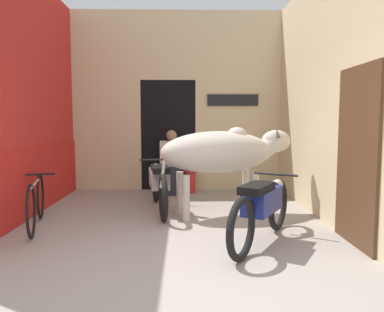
# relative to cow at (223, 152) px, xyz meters

# --- Properties ---
(ground_plane) EXTENTS (30.00, 30.00, 0.00)m
(ground_plane) POSITION_rel_cow_xyz_m (-0.76, -2.25, -0.98)
(ground_plane) COLOR #9E9389
(wall_left_shopfront) EXTENTS (0.25, 4.44, 3.74)m
(wall_left_shopfront) POSITION_rel_cow_xyz_m (-3.02, -0.04, 0.83)
(wall_left_shopfront) COLOR red
(wall_left_shopfront) RESTS_ON ground_plane
(wall_back_with_doorway) EXTENTS (4.36, 0.93, 3.74)m
(wall_back_with_doorway) POSITION_rel_cow_xyz_m (-0.83, 2.46, 0.61)
(wall_back_with_doorway) COLOR beige
(wall_back_with_doorway) RESTS_ON ground_plane
(wall_right_with_door) EXTENTS (0.22, 4.44, 3.74)m
(wall_right_with_door) POSITION_rel_cow_xyz_m (1.51, -0.07, 0.86)
(wall_right_with_door) COLOR beige
(wall_right_with_door) RESTS_ON ground_plane
(cow) EXTENTS (2.18, 1.11, 1.37)m
(cow) POSITION_rel_cow_xyz_m (0.00, 0.00, 0.00)
(cow) COLOR beige
(cow) RESTS_ON ground_plane
(motorcycle_near) EXTENTS (1.08, 1.73, 0.79)m
(motorcycle_near) POSITION_rel_cow_xyz_m (0.32, -1.38, -0.53)
(motorcycle_near) COLOR black
(motorcycle_near) RESTS_ON ground_plane
(motorcycle_far) EXTENTS (0.58, 2.03, 0.80)m
(motorcycle_far) POSITION_rel_cow_xyz_m (-1.01, 0.29, -0.52)
(motorcycle_far) COLOR black
(motorcycle_far) RESTS_ON ground_plane
(bicycle) EXTENTS (0.54, 1.63, 0.70)m
(bicycle) POSITION_rel_cow_xyz_m (-2.64, -0.64, -0.63)
(bicycle) COLOR black
(bicycle) RESTS_ON ground_plane
(shopkeeper_seated) EXTENTS (0.46, 0.34, 1.28)m
(shopkeeper_seated) POSITION_rel_cow_xyz_m (-0.85, 1.65, -0.31)
(shopkeeper_seated) COLOR #282833
(shopkeeper_seated) RESTS_ON ground_plane
(plastic_stool) EXTENTS (0.31, 0.31, 0.46)m
(plastic_stool) POSITION_rel_cow_xyz_m (-0.48, 1.81, -0.74)
(plastic_stool) COLOR red
(plastic_stool) RESTS_ON ground_plane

